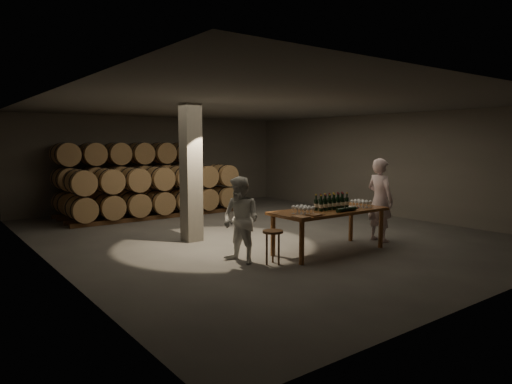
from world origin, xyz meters
TOP-DOWN VIEW (x-y plane):
  - room at (-1.80, 0.20)m, footprint 12.00×12.00m
  - tasting_table at (0.00, -2.50)m, footprint 2.60×1.10m
  - barrel_stack_back at (-1.35, 5.20)m, footprint 4.70×0.95m
  - barrel_stack_front at (-0.96, 3.80)m, footprint 5.48×0.95m
  - bottle_cluster at (0.08, -2.49)m, footprint 0.87×0.24m
  - lying_bottles at (0.09, -2.90)m, footprint 0.64×0.09m
  - glass_cluster_left at (-0.87, -2.63)m, footprint 0.30×0.41m
  - glass_cluster_right at (0.86, -2.63)m, footprint 0.30×0.41m
  - plate at (0.60, -2.54)m, footprint 0.27×0.27m
  - notebook_near at (-0.83, -2.90)m, footprint 0.30×0.26m
  - notebook_corner at (-1.18, -2.90)m, footprint 0.25×0.31m
  - pen at (-0.65, -2.95)m, footprint 0.15×0.01m
  - stool at (-1.60, -2.58)m, footprint 0.39×0.39m
  - person_man at (1.70, -2.48)m, footprint 0.50×0.73m
  - person_woman at (-2.01, -2.12)m, footprint 0.81×0.94m

SIDE VIEW (x-z plane):
  - stool at x=-1.60m, z-range 0.21..0.86m
  - tasting_table at x=0.00m, z-range 0.35..1.25m
  - barrel_stack_front at x=-0.96m, z-range 0.04..1.61m
  - person_woman at x=-2.01m, z-range 0.00..1.66m
  - pen at x=-0.65m, z-range 0.90..0.91m
  - plate at x=0.60m, z-range 0.90..0.92m
  - notebook_corner at x=-1.18m, z-range 0.90..0.92m
  - notebook_near at x=-0.83m, z-range 0.90..0.93m
  - lying_bottles at x=0.09m, z-range 0.90..0.99m
  - person_man at x=1.70m, z-range 0.00..1.95m
  - glass_cluster_right at x=0.86m, z-range 0.93..1.09m
  - bottle_cluster at x=0.08m, z-range 0.85..1.19m
  - glass_cluster_left at x=-0.87m, z-range 0.94..1.11m
  - barrel_stack_back at x=-1.35m, z-range 0.04..2.35m
  - room at x=-1.80m, z-range -4.40..7.60m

